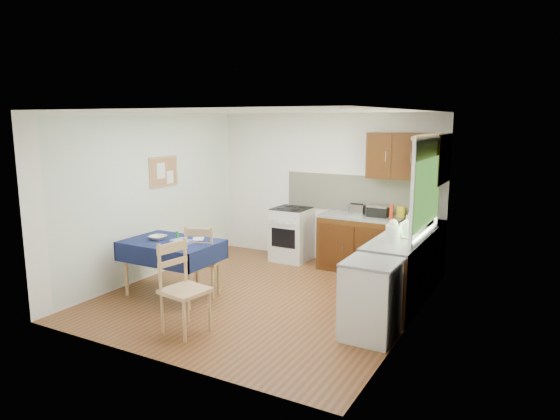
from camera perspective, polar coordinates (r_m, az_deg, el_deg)
The scene contains 33 objects.
floor at distance 6.95m, azimuth -1.90°, elevation -9.86°, with size 4.20×4.20×0.00m, color #533416.
ceiling at distance 6.53m, azimuth -2.04°, elevation 11.21°, with size 4.00×4.20×0.02m, color white.
wall_back at distance 8.48m, azimuth 5.30°, elevation 2.50°, with size 4.00×0.02×2.50m, color white.
wall_front at distance 4.98m, azimuth -14.42°, elevation -3.38°, with size 4.00×0.02×2.50m, color white.
wall_left at distance 7.83m, azimuth -14.67°, elevation 1.55°, with size 0.02×4.20×2.50m, color white.
wall_right at distance 5.88m, azimuth 15.05°, elevation -1.31°, with size 0.02×4.20×2.50m, color white.
base_cabinets at distance 7.41m, azimuth 12.26°, elevation -5.32°, with size 1.90×2.30×0.86m.
worktop_back at distance 7.90m, azimuth 11.38°, elevation -0.96°, with size 1.90×0.60×0.04m, color slate.
worktop_right at distance 6.65m, azimuth 13.74°, elevation -3.19°, with size 0.60×1.70×0.04m, color slate.
worktop_corner at distance 7.74m, azimuth 15.97°, elevation -1.39°, with size 0.60×0.60×0.04m, color slate.
splashback at distance 8.24m, azimuth 9.40°, elevation 1.83°, with size 2.70×0.02×0.60m, color beige.
upper_cabinets at distance 7.65m, azimuth 15.05°, elevation 5.86°, with size 1.20×0.85×0.70m.
stove at distance 8.56m, azimuth 1.33°, elevation -2.76°, with size 0.60×0.61×0.92m.
window at distance 6.50m, azimuth 16.46°, elevation 3.29°, with size 0.04×1.48×1.26m.
fridge at distance 5.67m, azimuth 10.31°, elevation -10.07°, with size 0.58×0.60×0.89m.
corkboard at distance 7.98m, azimuth -13.15°, elevation 4.31°, with size 0.04×0.62×0.47m.
dining_table at distance 6.98m, azimuth -12.28°, elevation -4.30°, with size 1.27×0.86×0.77m.
chair_far at distance 6.95m, azimuth -8.83°, elevation -5.46°, with size 0.55×0.55×0.99m.
chair_near at distance 5.82m, azimuth -11.14°, elevation -8.40°, with size 0.53×0.53×1.04m.
toaster at distance 8.00m, azimuth 8.77°, elevation 0.05°, with size 0.25×0.15×0.19m.
sandwich_press at distance 7.94m, azimuth 11.23°, elevation -0.08°, with size 0.32×0.27×0.18m.
sauce_bottle at distance 7.69m, azimuth 12.60°, elevation -0.27°, with size 0.05×0.05×0.24m, color red.
yellow_packet at distance 7.97m, azimuth 13.68°, elevation -0.21°, with size 0.12×0.08×0.16m, color gold.
dish_rack at distance 6.69m, azimuth 14.05°, elevation -2.72°, with size 0.43×0.33×0.20m.
kettle at distance 6.28m, azimuth 12.78°, elevation -2.52°, with size 0.18×0.18×0.30m.
cup at distance 7.67m, azimuth 14.62°, elevation -0.93°, with size 0.12×0.12×0.09m, color white.
soap_bottle_a at distance 7.23m, azimuth 14.78°, elevation -0.82°, with size 0.11×0.11×0.29m, color silver.
soap_bottle_b at distance 7.30m, azimuth 15.17°, elevation -1.18°, with size 0.08×0.08×0.18m, color #1C4DA5.
soap_bottle_c at distance 6.30m, azimuth 12.78°, elevation -2.92°, with size 0.13×0.13×0.17m, color #217C22.
plate_bowl at distance 7.06m, azimuth -13.80°, elevation -3.08°, with size 0.23×0.23×0.06m, color beige.
book at distance 6.94m, azimuth -9.95°, elevation -3.33°, with size 0.15×0.20×0.02m, color white.
spice_jar at distance 7.08m, azimuth -11.66°, elevation -2.81°, with size 0.05×0.05×0.09m, color #258836.
tea_towel at distance 6.77m, azimuth -11.19°, elevation -3.58°, with size 0.26×0.21×0.05m, color #2A449B.
Camera 1 is at (3.33, -5.61, 2.41)m, focal length 32.00 mm.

